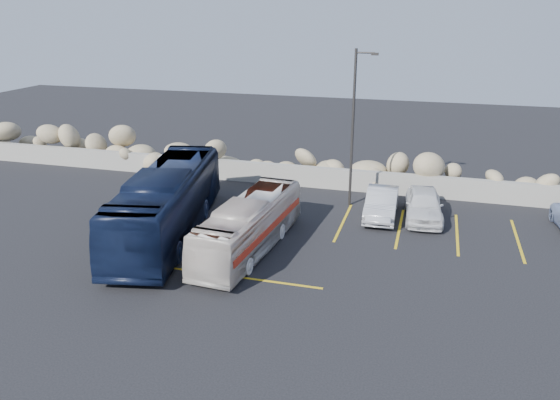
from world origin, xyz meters
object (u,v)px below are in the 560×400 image
(lamppost, at_px, (354,125))
(car_b, at_px, (382,203))
(tour_coach, at_px, (167,202))
(vintage_bus, at_px, (249,225))
(car_a, at_px, (424,205))

(lamppost, distance_m, car_b, 4.16)
(tour_coach, bearing_deg, vintage_bus, -19.45)
(lamppost, relative_size, car_a, 1.84)
(car_a, height_order, car_b, car_a)
(tour_coach, bearing_deg, car_a, 13.82)
(tour_coach, xyz_separation_m, car_b, (9.11, 4.94, -0.85))
(lamppost, relative_size, vintage_bus, 0.98)
(vintage_bus, distance_m, car_b, 7.49)
(car_b, bearing_deg, vintage_bus, -133.74)
(lamppost, height_order, car_a, lamppost)
(vintage_bus, bearing_deg, car_a, 43.64)
(lamppost, distance_m, car_a, 5.25)
(car_b, bearing_deg, lamppost, 143.03)
(lamppost, relative_size, tour_coach, 0.72)
(vintage_bus, distance_m, car_a, 9.10)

